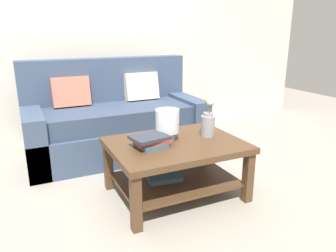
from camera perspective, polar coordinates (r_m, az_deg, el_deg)
The scene contains 7 objects.
ground_plane at distance 3.12m, azimuth -3.05°, elevation -9.43°, with size 10.00×10.00×0.00m, color gray.
back_wall at distance 4.38m, azimuth -11.96°, elevation 16.04°, with size 6.40×0.12×2.70m, color beige.
couch at distance 3.73m, azimuth -9.41°, elevation 0.75°, with size 1.93×0.90×1.06m.
coffee_table at distance 2.71m, azimuth 1.31°, elevation -5.54°, with size 1.08×0.82×0.48m.
book_stack_main at distance 2.55m, azimuth -3.09°, elevation -2.67°, with size 0.31×0.26×0.09m.
glass_hurricane_vase at distance 2.69m, azimuth -0.11°, elevation 0.78°, with size 0.20×0.20×0.26m.
flower_pitcher at distance 2.81m, azimuth 7.09°, elevation 0.46°, with size 0.12×0.12×0.34m.
Camera 1 is at (-1.05, -2.60, 1.37)m, focal length 34.47 mm.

